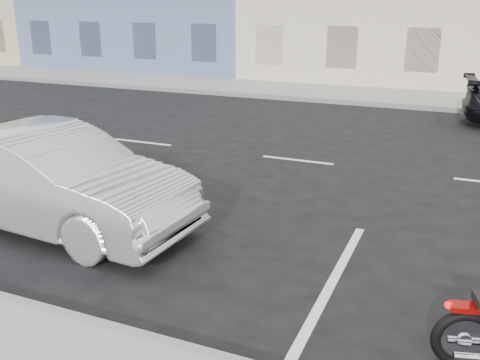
% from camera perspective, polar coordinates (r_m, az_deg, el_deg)
% --- Properties ---
extents(ground, '(120.00, 120.00, 0.00)m').
position_cam_1_polar(ground, '(11.37, 15.83, 0.91)').
color(ground, black).
rests_on(ground, ground).
extents(sidewalk_far, '(80.00, 3.40, 0.15)m').
position_cam_1_polar(sidewalk_far, '(20.74, 5.44, 9.49)').
color(sidewalk_far, gray).
rests_on(sidewalk_far, ground).
extents(curb_far, '(80.00, 0.12, 0.16)m').
position_cam_1_polar(curb_far, '(19.15, 3.84, 8.80)').
color(curb_far, gray).
rests_on(curb_far, ground).
extents(sedan_silver, '(4.76, 1.96, 1.53)m').
position_cam_1_polar(sedan_silver, '(8.52, -19.66, 0.09)').
color(sedan_silver, '#B1B5BA').
rests_on(sedan_silver, ground).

